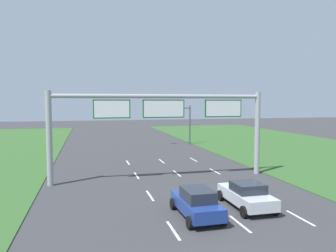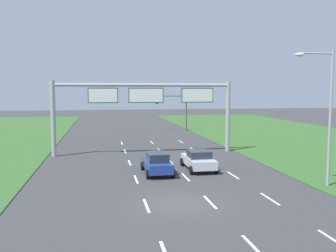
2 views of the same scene
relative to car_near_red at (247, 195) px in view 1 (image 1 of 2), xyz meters
The scene contains 5 objects.
lane_dashes_inner_right 5.55m from the car_near_red, 106.23° to the right, with size 0.14×44.40×0.01m.
car_near_red is the anchor object (origin of this frame).
car_lead_silver 3.46m from the car_near_red, 165.78° to the right, with size 2.04×4.16×1.58m.
sign_gantry 9.58m from the car_near_red, 111.02° to the left, with size 17.24×0.44×7.00m.
traffic_light_mast 28.20m from the car_near_red, 82.91° to the left, with size 4.76×0.49×5.60m.
Camera 1 is at (-5.68, -8.82, 6.20)m, focal length 35.00 mm.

